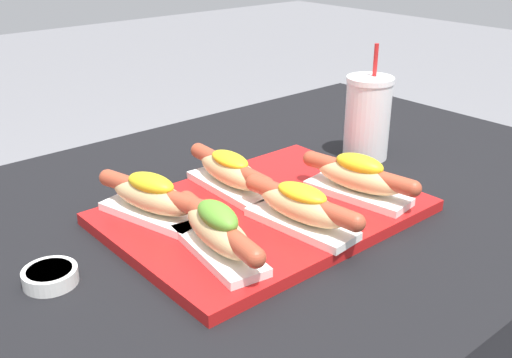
# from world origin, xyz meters

# --- Properties ---
(serving_tray) EXTENTS (0.46, 0.33, 0.02)m
(serving_tray) POSITION_xyz_m (-0.01, -0.05, 0.72)
(serving_tray) COLOR red
(serving_tray) RESTS_ON patio_table
(hot_dog_0) EXTENTS (0.09, 0.21, 0.07)m
(hot_dog_0) POSITION_xyz_m (-0.15, -0.12, 0.76)
(hot_dog_0) COLOR white
(hot_dog_0) RESTS_ON serving_tray
(hot_dog_1) EXTENTS (0.08, 0.21, 0.07)m
(hot_dog_1) POSITION_xyz_m (-0.02, -0.13, 0.76)
(hot_dog_1) COLOR white
(hot_dog_1) RESTS_ON serving_tray
(hot_dog_2) EXTENTS (0.09, 0.21, 0.07)m
(hot_dog_2) POSITION_xyz_m (0.12, -0.12, 0.76)
(hot_dog_2) COLOR white
(hot_dog_2) RESTS_ON serving_tray
(hot_dog_3) EXTENTS (0.10, 0.21, 0.07)m
(hot_dog_3) POSITION_xyz_m (-0.16, 0.03, 0.76)
(hot_dog_3) COLOR white
(hot_dog_3) RESTS_ON serving_tray
(hot_dog_4) EXTENTS (0.07, 0.21, 0.06)m
(hot_dog_4) POSITION_xyz_m (-0.02, 0.03, 0.76)
(hot_dog_4) COLOR white
(hot_dog_4) RESTS_ON serving_tray
(sauce_bowl) EXTENTS (0.07, 0.07, 0.02)m
(sauce_bowl) POSITION_xyz_m (-0.34, -0.01, 0.72)
(sauce_bowl) COLOR white
(sauce_bowl) RESTS_ON patio_table
(drink_cup) EXTENTS (0.09, 0.09, 0.22)m
(drink_cup) POSITION_xyz_m (0.30, 0.02, 0.79)
(drink_cup) COLOR white
(drink_cup) RESTS_ON patio_table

